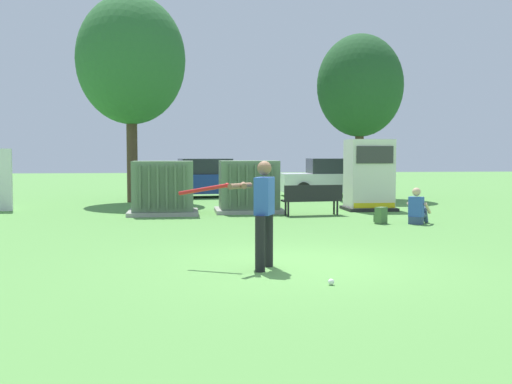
{
  "coord_description": "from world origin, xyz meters",
  "views": [
    {
      "loc": [
        -1.81,
        -10.14,
        1.87
      ],
      "look_at": [
        -0.21,
        3.5,
        1.0
      ],
      "focal_mm": 43.59,
      "sensor_mm": 36.0,
      "label": 1
    }
  ],
  "objects_px": {
    "generator_enclosure": "(369,175)",
    "transformer_west": "(163,188)",
    "park_bench": "(312,198)",
    "batter": "(261,209)",
    "parked_car_leftmost": "(202,179)",
    "backpack": "(381,216)",
    "seated_spectator": "(417,210)",
    "sports_ball": "(331,282)",
    "transformer_mid_west": "(249,187)",
    "parked_car_left_of_center": "(330,178)"
  },
  "relations": [
    {
      "from": "sports_ball",
      "to": "parked_car_leftmost",
      "type": "distance_m",
      "value": 17.73
    },
    {
      "from": "transformer_west",
      "to": "seated_spectator",
      "type": "bearing_deg",
      "value": -26.09
    },
    {
      "from": "park_bench",
      "to": "parked_car_left_of_center",
      "type": "distance_m",
      "value": 8.66
    },
    {
      "from": "transformer_mid_west",
      "to": "park_bench",
      "type": "xyz_separation_m",
      "value": [
        1.77,
        -1.28,
        -0.25
      ]
    },
    {
      "from": "transformer_mid_west",
      "to": "park_bench",
      "type": "bearing_deg",
      "value": -35.91
    },
    {
      "from": "park_bench",
      "to": "seated_spectator",
      "type": "bearing_deg",
      "value": -46.3
    },
    {
      "from": "batter",
      "to": "seated_spectator",
      "type": "bearing_deg",
      "value": 50.01
    },
    {
      "from": "sports_ball",
      "to": "backpack",
      "type": "height_order",
      "value": "backpack"
    },
    {
      "from": "transformer_mid_west",
      "to": "parked_car_left_of_center",
      "type": "distance_m",
      "value": 8.22
    },
    {
      "from": "batter",
      "to": "transformer_west",
      "type": "bearing_deg",
      "value": 101.46
    },
    {
      "from": "park_bench",
      "to": "parked_car_left_of_center",
      "type": "bearing_deg",
      "value": 72.99
    },
    {
      "from": "seated_spectator",
      "to": "generator_enclosure",
      "type": "bearing_deg",
      "value": 91.5
    },
    {
      "from": "transformer_mid_west",
      "to": "backpack",
      "type": "bearing_deg",
      "value": -48.77
    },
    {
      "from": "park_bench",
      "to": "batter",
      "type": "bearing_deg",
      "value": -107.37
    },
    {
      "from": "transformer_mid_west",
      "to": "generator_enclosure",
      "type": "relative_size",
      "value": 0.91
    },
    {
      "from": "transformer_mid_west",
      "to": "backpack",
      "type": "distance_m",
      "value": 4.78
    },
    {
      "from": "transformer_mid_west",
      "to": "generator_enclosure",
      "type": "xyz_separation_m",
      "value": [
        3.97,
        0.29,
        0.35
      ]
    },
    {
      "from": "generator_enclosure",
      "to": "sports_ball",
      "type": "relative_size",
      "value": 25.56
    },
    {
      "from": "seated_spectator",
      "to": "parked_car_leftmost",
      "type": "distance_m",
      "value": 11.79
    },
    {
      "from": "sports_ball",
      "to": "parked_car_leftmost",
      "type": "relative_size",
      "value": 0.02
    },
    {
      "from": "parked_car_leftmost",
      "to": "park_bench",
      "type": "bearing_deg",
      "value": -69.63
    },
    {
      "from": "generator_enclosure",
      "to": "parked_car_left_of_center",
      "type": "distance_m",
      "value": 6.73
    },
    {
      "from": "generator_enclosure",
      "to": "transformer_west",
      "type": "bearing_deg",
      "value": -174.05
    },
    {
      "from": "batter",
      "to": "parked_car_leftmost",
      "type": "height_order",
      "value": "batter"
    },
    {
      "from": "backpack",
      "to": "seated_spectator",
      "type": "bearing_deg",
      "value": -7.84
    },
    {
      "from": "backpack",
      "to": "park_bench",
      "type": "bearing_deg",
      "value": 120.66
    },
    {
      "from": "parked_car_leftmost",
      "to": "transformer_mid_west",
      "type": "bearing_deg",
      "value": -79.72
    },
    {
      "from": "transformer_west",
      "to": "parked_car_left_of_center",
      "type": "distance_m",
      "value": 10.16
    },
    {
      "from": "park_bench",
      "to": "sports_ball",
      "type": "relative_size",
      "value": 20.39
    },
    {
      "from": "transformer_mid_west",
      "to": "transformer_west",
      "type": "bearing_deg",
      "value": -171.38
    },
    {
      "from": "batter",
      "to": "parked_car_left_of_center",
      "type": "xyz_separation_m",
      "value": [
        5.11,
        16.51,
        -0.22
      ]
    },
    {
      "from": "seated_spectator",
      "to": "batter",
      "type": "bearing_deg",
      "value": -129.99
    },
    {
      "from": "park_bench",
      "to": "sports_ball",
      "type": "distance_m",
      "value": 9.74
    },
    {
      "from": "batter",
      "to": "seated_spectator",
      "type": "distance_m",
      "value": 7.62
    },
    {
      "from": "generator_enclosure",
      "to": "seated_spectator",
      "type": "distance_m",
      "value": 4.06
    },
    {
      "from": "park_bench",
      "to": "backpack",
      "type": "height_order",
      "value": "park_bench"
    },
    {
      "from": "transformer_west",
      "to": "transformer_mid_west",
      "type": "bearing_deg",
      "value": 8.62
    },
    {
      "from": "transformer_west",
      "to": "parked_car_leftmost",
      "type": "bearing_deg",
      "value": 78.94
    },
    {
      "from": "generator_enclosure",
      "to": "parked_car_leftmost",
      "type": "xyz_separation_m",
      "value": [
        -5.21,
        6.53,
        -0.38
      ]
    },
    {
      "from": "sports_ball",
      "to": "park_bench",
      "type": "bearing_deg",
      "value": 79.7
    },
    {
      "from": "batter",
      "to": "seated_spectator",
      "type": "height_order",
      "value": "batter"
    },
    {
      "from": "park_bench",
      "to": "batter",
      "type": "relative_size",
      "value": 1.05
    },
    {
      "from": "generator_enclosure",
      "to": "backpack",
      "type": "distance_m",
      "value": 4.05
    },
    {
      "from": "transformer_west",
      "to": "backpack",
      "type": "height_order",
      "value": "transformer_west"
    },
    {
      "from": "transformer_west",
      "to": "parked_car_left_of_center",
      "type": "bearing_deg",
      "value": 46.78
    },
    {
      "from": "park_bench",
      "to": "batter",
      "type": "height_order",
      "value": "batter"
    },
    {
      "from": "transformer_mid_west",
      "to": "batter",
      "type": "bearing_deg",
      "value": -94.82
    },
    {
      "from": "transformer_west",
      "to": "backpack",
      "type": "distance_m",
      "value": 6.61
    },
    {
      "from": "park_bench",
      "to": "parked_car_left_of_center",
      "type": "xyz_separation_m",
      "value": [
        2.53,
        8.28,
        0.22
      ]
    },
    {
      "from": "generator_enclosure",
      "to": "sports_ball",
      "type": "xyz_separation_m",
      "value": [
        -3.94,
        -11.14,
        -1.09
      ]
    }
  ]
}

